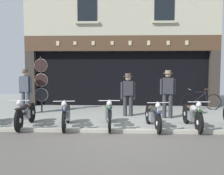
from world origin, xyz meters
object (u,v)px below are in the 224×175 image
Objects in this scene: motorcycle_right at (192,115)px; salesman_right at (168,92)px; motorcycle_center_right at (153,115)px; tyre_sign_pole at (41,81)px; advert_board_far at (183,73)px; motorcycle_center_left at (66,114)px; leaning_bicycle at (201,101)px; motorcycle_left at (26,113)px; salesman_left at (25,89)px; shopkeeper_center at (128,92)px; advert_board_near at (161,72)px; motorcycle_center at (109,113)px.

salesman_right reaches higher than motorcycle_right.
tyre_sign_pole is (-4.32, 2.75, 0.89)m from motorcycle_center_right.
motorcycle_right is at bearing -98.45° from advert_board_far.
leaning_bicycle reaches higher than motorcycle_center_left.
motorcycle_left reaches higher than motorcycle_right.
leaning_bicycle is (7.29, 1.37, -0.62)m from salesman_left.
motorcycle_center_left is 0.97× the size of motorcycle_right.
shopkeeper_center is 0.94× the size of leaning_bicycle.
advert_board_far is 0.64× the size of leaning_bicycle.
salesman_left is 1.09× the size of shopkeeper_center.
shopkeeper_center is at bearing -140.47° from motorcycle_center_left.
motorcycle_center_left is 0.86× the size of tyre_sign_pole.
tyre_sign_pole is at bearing -158.75° from advert_board_near.
salesman_left reaches higher than motorcycle_center.
salesman_left is 1.02× the size of leaning_bicycle.
advert_board_near is 2.34m from leaning_bicycle.
salesman_left is 6.19m from advert_board_near.
salesman_right is (1.44, -0.35, 0.07)m from shopkeeper_center.
salesman_right is at bearing -111.39° from advert_board_far.
motorcycle_center_left is (1.30, -0.03, -0.01)m from motorcycle_left.
motorcycle_center is at bearing -125.30° from advert_board_far.
tyre_sign_pole is at bearing -66.21° from motorcycle_center_left.
shopkeeper_center is at bearing -77.00° from motorcycle_center_right.
salesman_right is (0.69, 1.68, 0.56)m from motorcycle_center_right.
salesman_right is at bearing -119.68° from motorcycle_center_right.
salesman_left is 1.92× the size of advert_board_near.
salesman_right is 0.76× the size of tyre_sign_pole.
salesman_right is at bearing -148.54° from motorcycle_center.
advert_board_far reaches higher than shopkeeper_center.
motorcycle_center_left is at bearing -7.17° from motorcycle_center_right.
motorcycle_center is at bearing 133.20° from leaning_bicycle.
motorcycle_center_left is 2.69m from motorcycle_center_right.
advert_board_near is at bearing -145.61° from salesman_left.
motorcycle_left is at bearing -8.17° from motorcycle_center_left.
leaning_bicycle is at bearing -62.12° from advert_board_far.
motorcycle_center_left is 1.32m from motorcycle_center.
advert_board_far reaches higher than motorcycle_center_right.
advert_board_far reaches higher than salesman_left.
advert_board_near reaches higher than salesman_left.
motorcycle_center_left is 3.90m from motorcycle_right.
motorcycle_left is at bearing -7.63° from motorcycle_center_right.
motorcycle_center_right is at bearing 108.52° from shopkeeper_center.
motorcycle_center is (1.32, 0.13, 0.01)m from motorcycle_center_left.
salesman_left is at bearing -73.39° from motorcycle_left.
shopkeeper_center is at bearing -8.67° from salesman_right.
motorcycle_center_right is 1.91m from salesman_right.
motorcycle_center_left reaches higher than motorcycle_center_right.
motorcycle_center_right is 1.21m from motorcycle_right.
motorcycle_center reaches higher than motorcycle_left.
tyre_sign_pole is (-3.57, 0.72, 0.39)m from shopkeeper_center.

